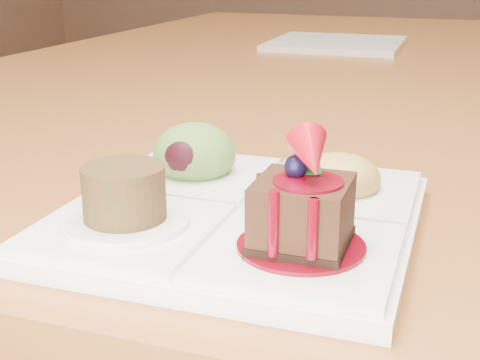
% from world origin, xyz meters
% --- Properties ---
extents(dining_table, '(1.00, 1.80, 0.75)m').
position_xyz_m(dining_table, '(0.00, 0.00, 0.68)').
color(dining_table, '#9A5227').
rests_on(dining_table, ground).
extents(sampler_plate, '(0.24, 0.24, 0.09)m').
position_xyz_m(sampler_plate, '(0.18, -0.75, 0.77)').
color(sampler_plate, white).
rests_on(sampler_plate, dining_table).
extents(second_plate, '(0.26, 0.26, 0.01)m').
position_xyz_m(second_plate, '(0.04, 0.21, 0.76)').
color(second_plate, white).
rests_on(second_plate, dining_table).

